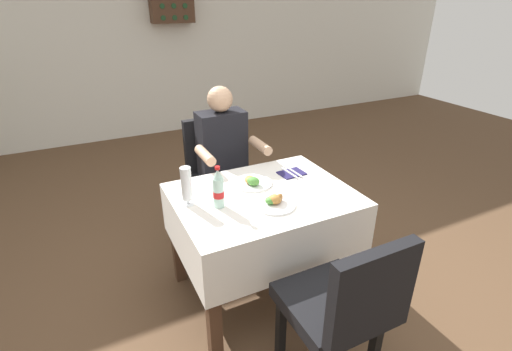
{
  "coord_description": "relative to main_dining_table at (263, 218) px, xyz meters",
  "views": [
    {
      "loc": [
        -0.94,
        -1.64,
        1.85
      ],
      "look_at": [
        0.0,
        0.26,
        0.83
      ],
      "focal_mm": 26.4,
      "sensor_mm": 36.0,
      "label": 1
    }
  ],
  "objects": [
    {
      "name": "cola_bottle_primary",
      "position": [
        -0.3,
        -0.02,
        0.29
      ],
      "size": [
        0.06,
        0.06,
        0.25
      ],
      "color": "silver",
      "rests_on": "main_dining_table"
    },
    {
      "name": "napkin_cutlery_set",
      "position": [
        0.3,
        0.17,
        0.18
      ],
      "size": [
        0.18,
        0.19,
        0.01
      ],
      "color": "#231E4C",
      "rests_on": "main_dining_table"
    },
    {
      "name": "wall_bottle_rack",
      "position": [
        0.46,
        3.53,
        1.15
      ],
      "size": [
        0.56,
        0.21,
        0.42
      ],
      "color": "#472D1E"
    },
    {
      "name": "plate_far_diner",
      "position": [
        -0.01,
        0.14,
        0.2
      ],
      "size": [
        0.25,
        0.25,
        0.07
      ],
      "color": "white",
      "rests_on": "main_dining_table"
    },
    {
      "name": "main_dining_table",
      "position": [
        0.0,
        0.0,
        0.0
      ],
      "size": [
        1.08,
        0.83,
        0.75
      ],
      "color": "white",
      "rests_on": "ground"
    },
    {
      "name": "ground_plane",
      "position": [
        -0.0,
        -0.16,
        -0.57
      ],
      "size": [
        11.0,
        11.0,
        0.0
      ],
      "primitive_type": "plane",
      "color": "brown"
    },
    {
      "name": "chair_far_diner_seat",
      "position": [
        -0.0,
        0.81,
        -0.02
      ],
      "size": [
        0.44,
        0.5,
        0.97
      ],
      "color": "black",
      "rests_on": "ground"
    },
    {
      "name": "chair_near_camera_side",
      "position": [
        -0.0,
        -0.81,
        -0.02
      ],
      "size": [
        0.44,
        0.5,
        0.97
      ],
      "color": "black",
      "rests_on": "ground"
    },
    {
      "name": "beer_glass_left",
      "position": [
        -0.45,
        0.08,
        0.29
      ],
      "size": [
        0.07,
        0.07,
        0.23
      ],
      "color": "white",
      "rests_on": "main_dining_table"
    },
    {
      "name": "seated_diner_far",
      "position": [
        0.03,
        0.7,
        0.14
      ],
      "size": [
        0.5,
        0.46,
        1.26
      ],
      "color": "#282D42",
      "rests_on": "ground"
    },
    {
      "name": "back_wall",
      "position": [
        -0.0,
        3.69,
        0.96
      ],
      "size": [
        11.0,
        0.12,
        3.08
      ],
      "primitive_type": "cube",
      "color": "silver",
      "rests_on": "ground"
    },
    {
      "name": "plate_near_camera",
      "position": [
        -0.01,
        -0.16,
        0.2
      ],
      "size": [
        0.23,
        0.23,
        0.07
      ],
      "color": "white",
      "rests_on": "main_dining_table"
    }
  ]
}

